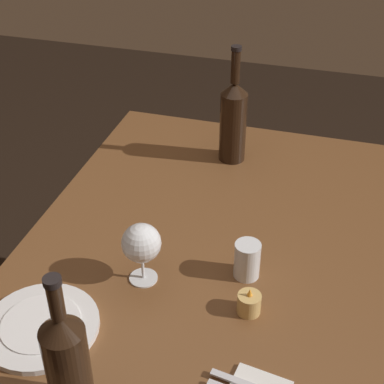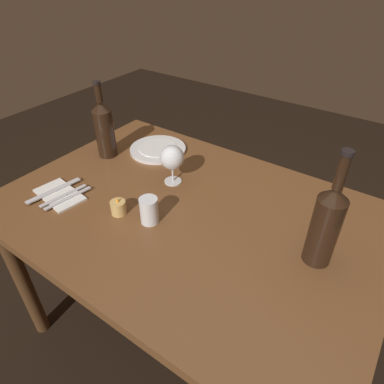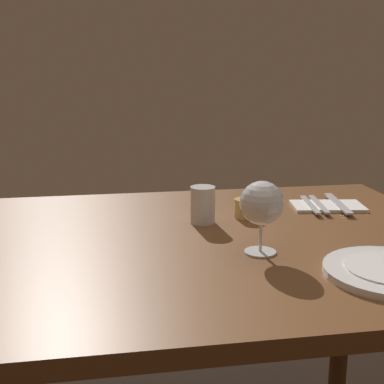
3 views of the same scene
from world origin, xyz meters
TOP-DOWN VIEW (x-y plane):
  - dining_table at (0.00, 0.00)m, footprint 1.30×0.90m
  - wine_glass_left at (0.14, -0.11)m, footprint 0.09×0.09m
  - wine_bottle at (-0.44, -0.03)m, footprint 0.08×0.08m
  - wine_bottle_second at (0.50, -0.11)m, footprint 0.08×0.08m
  - water_tumbler at (0.06, 0.12)m, footprint 0.06×0.06m
  - votive_candle at (0.18, 0.15)m, footprint 0.05×0.05m
  - dinner_plate at (0.35, -0.26)m, footprint 0.25×0.25m

SIDE VIEW (x-z plane):
  - dining_table at x=0.00m, z-range 0.28..1.02m
  - dinner_plate at x=0.35m, z-range 0.74..0.76m
  - votive_candle at x=0.18m, z-range 0.73..0.80m
  - water_tumbler at x=0.06m, z-range 0.74..0.83m
  - wine_glass_left at x=0.14m, z-range 0.77..0.92m
  - wine_bottle_second at x=0.50m, z-range 0.70..1.02m
  - wine_bottle at x=-0.44m, z-range 0.69..1.05m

